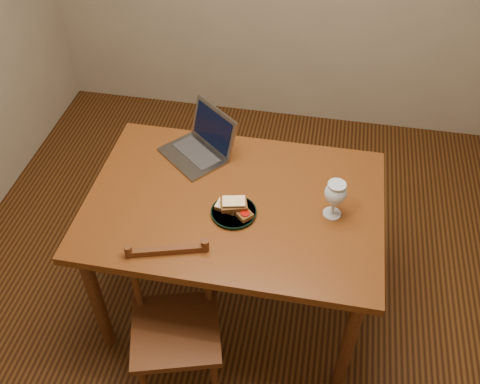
% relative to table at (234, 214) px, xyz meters
% --- Properties ---
extents(floor, '(3.20, 3.20, 0.02)m').
position_rel_table_xyz_m(floor, '(0.01, 0.09, -0.66)').
color(floor, black).
rests_on(floor, ground).
extents(table, '(1.30, 0.90, 0.74)m').
position_rel_table_xyz_m(table, '(0.00, 0.00, 0.00)').
color(table, '#46220B').
rests_on(table, floor).
extents(chair, '(0.46, 0.45, 0.40)m').
position_rel_table_xyz_m(chair, '(-0.17, -0.45, -0.22)').
color(chair, '#351B0B').
rests_on(chair, floor).
extents(plate, '(0.20, 0.20, 0.02)m').
position_rel_table_xyz_m(plate, '(0.01, -0.08, 0.09)').
color(plate, black).
rests_on(plate, table).
extents(sandwich_cheese, '(0.10, 0.08, 0.03)m').
position_rel_table_xyz_m(sandwich_cheese, '(-0.02, -0.07, 0.12)').
color(sandwich_cheese, '#381E0C').
rests_on(sandwich_cheese, plate).
extents(sandwich_tomato, '(0.11, 0.11, 0.03)m').
position_rel_table_xyz_m(sandwich_tomato, '(0.05, -0.09, 0.12)').
color(sandwich_tomato, '#381E0C').
rests_on(sandwich_tomato, plate).
extents(sandwich_top, '(0.13, 0.10, 0.03)m').
position_rel_table_xyz_m(sandwich_top, '(0.01, -0.07, 0.14)').
color(sandwich_top, '#381E0C').
rests_on(sandwich_top, plate).
extents(milk_glass, '(0.09, 0.09, 0.18)m').
position_rel_table_xyz_m(milk_glass, '(0.43, -0.00, 0.18)').
color(milk_glass, white).
rests_on(milk_glass, table).
extents(laptop, '(0.40, 0.40, 0.21)m').
position_rel_table_xyz_m(laptop, '(-0.21, 0.30, 0.14)').
color(laptop, slate).
rests_on(laptop, table).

